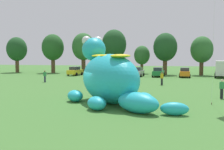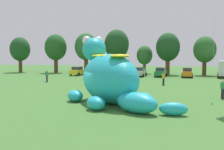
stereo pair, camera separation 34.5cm
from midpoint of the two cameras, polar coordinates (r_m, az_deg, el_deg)
ground_plane at (r=20.70m, az=-4.02°, el=-6.23°), size 160.00×160.00×0.00m
giant_inflatable_creature at (r=20.26m, az=-0.10°, el=-0.65°), size 9.84×8.44×5.56m
car_yellow at (r=50.25m, az=-7.55°, el=0.89°), size 2.20×4.23×1.72m
car_blue at (r=49.14m, az=-3.28°, el=0.85°), size 2.39×4.31×1.72m
car_black at (r=47.35m, az=1.55°, el=0.72°), size 2.62×4.38×1.72m
car_silver at (r=47.22m, az=6.49°, el=0.69°), size 2.26×4.26×1.72m
car_green at (r=47.04m, az=11.08°, el=0.62°), size 2.25×4.25×1.72m
car_orange at (r=47.18m, az=16.71°, el=0.53°), size 2.11×4.19×1.72m
tree_far_left at (r=63.03m, az=-19.78°, el=5.42°), size 4.60×4.60×8.16m
tree_left at (r=59.18m, az=-12.35°, el=6.01°), size 4.91×4.91×8.71m
tree_mid_left at (r=57.24m, az=-5.68°, el=6.28°), size 5.01×5.01×8.90m
tree_centre_left at (r=56.71m, az=1.23°, el=6.82°), size 5.44×5.44×9.65m
tree_centre at (r=55.39m, az=7.48°, el=4.39°), size 3.40×3.40×6.03m
tree_centre_right at (r=52.67m, az=12.60°, el=6.06°), size 4.76×4.76×8.46m
tree_mid_right at (r=52.98m, az=20.25°, el=5.33°), size 4.31×4.31×7.66m
spectator_near_inflatable at (r=37.96m, az=-14.14°, el=-0.29°), size 0.38×0.26×1.71m
spectator_mid_field at (r=33.71m, az=11.76°, el=-0.80°), size 0.38×0.26×1.71m
spectator_by_cars at (r=37.42m, az=2.98°, el=-0.23°), size 0.38×0.26×1.71m
spectator_wandering at (r=24.47m, az=23.95°, el=-2.95°), size 0.38×0.26×1.71m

